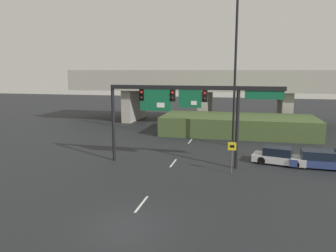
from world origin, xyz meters
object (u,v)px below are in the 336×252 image
(speed_limit_sign, at_px, (232,153))
(parked_sedan_mid_right, at_px, (319,160))
(signal_gantry, at_px, (184,102))
(parked_sedan_near_right, at_px, (279,156))
(highway_light_pole_near, at_px, (236,57))

(speed_limit_sign, relative_size, parked_sedan_mid_right, 0.52)
(speed_limit_sign, distance_m, parked_sedan_mid_right, 7.45)
(speed_limit_sign, bearing_deg, signal_gantry, 159.65)
(signal_gantry, bearing_deg, parked_sedan_mid_right, 8.99)
(signal_gantry, height_order, speed_limit_sign, signal_gantry)
(parked_sedan_near_right, height_order, parked_sedan_mid_right, parked_sedan_near_right)
(parked_sedan_near_right, bearing_deg, signal_gantry, -151.22)
(highway_light_pole_near, distance_m, parked_sedan_near_right, 10.85)
(signal_gantry, xyz_separation_m, highway_light_pole_near, (3.71, 7.89, 3.75))
(speed_limit_sign, distance_m, highway_light_pole_near, 11.87)
(highway_light_pole_near, bearing_deg, signal_gantry, -115.17)
(speed_limit_sign, height_order, highway_light_pole_near, highway_light_pole_near)
(speed_limit_sign, relative_size, parked_sedan_near_right, 0.54)
(signal_gantry, height_order, parked_sedan_mid_right, signal_gantry)
(signal_gantry, distance_m, parked_sedan_mid_right, 11.67)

